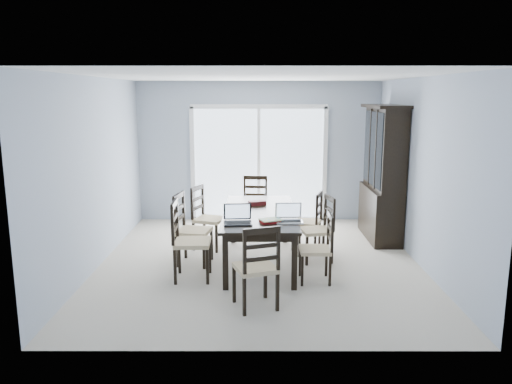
# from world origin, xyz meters

# --- Properties ---
(floor) EXTENTS (5.00, 5.00, 0.00)m
(floor) POSITION_xyz_m (0.00, 0.00, 0.00)
(floor) COLOR beige
(floor) RESTS_ON ground
(ceiling) EXTENTS (5.00, 5.00, 0.00)m
(ceiling) POSITION_xyz_m (0.00, 0.00, 2.60)
(ceiling) COLOR white
(ceiling) RESTS_ON back_wall
(back_wall) EXTENTS (4.50, 0.02, 2.60)m
(back_wall) POSITION_xyz_m (0.00, 2.50, 1.30)
(back_wall) COLOR #99A5B7
(back_wall) RESTS_ON floor
(wall_left) EXTENTS (0.02, 5.00, 2.60)m
(wall_left) POSITION_xyz_m (-2.25, 0.00, 1.30)
(wall_left) COLOR #99A5B7
(wall_left) RESTS_ON floor
(wall_right) EXTENTS (0.02, 5.00, 2.60)m
(wall_right) POSITION_xyz_m (2.25, 0.00, 1.30)
(wall_right) COLOR #99A5B7
(wall_right) RESTS_ON floor
(balcony) EXTENTS (4.50, 2.00, 0.10)m
(balcony) POSITION_xyz_m (0.00, 3.50, -0.05)
(balcony) COLOR gray
(balcony) RESTS_ON ground
(railing) EXTENTS (4.50, 0.06, 1.10)m
(railing) POSITION_xyz_m (0.00, 4.50, 0.55)
(railing) COLOR #99999E
(railing) RESTS_ON balcony
(dining_table) EXTENTS (1.00, 2.20, 0.75)m
(dining_table) POSITION_xyz_m (0.00, 0.00, 0.67)
(dining_table) COLOR black
(dining_table) RESTS_ON floor
(china_hutch) EXTENTS (0.50, 1.38, 2.20)m
(china_hutch) POSITION_xyz_m (2.02, 1.25, 1.07)
(china_hutch) COLOR black
(china_hutch) RESTS_ON floor
(sliding_door) EXTENTS (2.52, 0.05, 2.18)m
(sliding_door) POSITION_xyz_m (0.00, 2.48, 1.09)
(sliding_door) COLOR silver
(sliding_door) RESTS_ON floor
(chair_left_near) EXTENTS (0.47, 0.46, 1.20)m
(chair_left_near) POSITION_xyz_m (-0.97, -0.63, 0.63)
(chair_left_near) COLOR black
(chair_left_near) RESTS_ON floor
(chair_left_mid) EXTENTS (0.52, 0.51, 1.16)m
(chair_left_mid) POSITION_xyz_m (-1.02, -0.01, 0.62)
(chair_left_mid) COLOR black
(chair_left_mid) RESTS_ON floor
(chair_left_far) EXTENTS (0.55, 0.54, 1.13)m
(chair_left_far) POSITION_xyz_m (-0.86, 0.72, 0.60)
(chair_left_far) COLOR black
(chair_left_far) RESTS_ON floor
(chair_right_near) EXTENTS (0.40, 0.38, 1.02)m
(chair_right_near) POSITION_xyz_m (0.79, -0.71, 0.54)
(chair_right_near) COLOR black
(chair_right_near) RESTS_ON floor
(chair_right_mid) EXTENTS (0.49, 0.48, 1.09)m
(chair_right_mid) POSITION_xyz_m (0.90, 0.12, 0.58)
(chair_right_mid) COLOR black
(chair_right_mid) RESTS_ON floor
(chair_right_far) EXTENTS (0.50, 0.49, 1.04)m
(chair_right_far) POSITION_xyz_m (0.81, 0.62, 0.55)
(chair_right_far) COLOR black
(chair_right_far) RESTS_ON floor
(chair_end_near) EXTENTS (0.55, 0.55, 1.13)m
(chair_end_near) POSITION_xyz_m (-0.02, -1.59, 0.60)
(chair_end_near) COLOR black
(chair_end_near) RESTS_ON floor
(chair_end_far) EXTENTS (0.46, 0.47, 1.12)m
(chair_end_far) POSITION_xyz_m (-0.07, 1.67, 0.59)
(chair_end_far) COLOR black
(chair_end_far) RESTS_ON floor
(laptop_dark) EXTENTS (0.37, 0.27, 0.24)m
(laptop_dark) POSITION_xyz_m (-0.28, -0.69, 0.81)
(laptop_dark) COLOR black
(laptop_dark) RESTS_ON dining_table
(laptop_silver) EXTENTS (0.35, 0.25, 0.24)m
(laptop_silver) POSITION_xyz_m (0.38, -0.60, 0.81)
(laptop_silver) COLOR #B6B6B8
(laptop_silver) RESTS_ON dining_table
(book_stack) EXTENTS (0.32, 0.29, 0.04)m
(book_stack) POSITION_xyz_m (0.13, -0.61, 0.77)
(book_stack) COLOR maroon
(book_stack) RESTS_ON dining_table
(cell_phone) EXTENTS (0.11, 0.08, 0.01)m
(cell_phone) POSITION_xyz_m (0.13, -1.00, 0.76)
(cell_phone) COLOR black
(cell_phone) RESTS_ON dining_table
(game_box) EXTENTS (0.27, 0.20, 0.06)m
(game_box) POSITION_xyz_m (-0.03, 0.42, 0.78)
(game_box) COLOR #430D11
(game_box) RESTS_ON dining_table
(hot_tub) EXTENTS (1.82, 1.66, 0.87)m
(hot_tub) POSITION_xyz_m (-0.37, 3.69, 0.43)
(hot_tub) COLOR maroon
(hot_tub) RESTS_ON balcony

